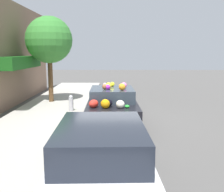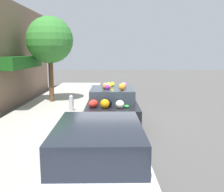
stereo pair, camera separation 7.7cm
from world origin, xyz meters
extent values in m
plane|color=#565451|center=(0.00, 0.00, 0.00)|extent=(60.00, 60.00, 0.00)
cube|color=#B2ADA3|center=(0.00, 2.70, 0.05)|extent=(24.00, 3.20, 0.11)
cube|color=#195919|center=(2.49, 4.35, 2.18)|extent=(3.99, 0.90, 0.55)
cylinder|color=brown|center=(3.55, 3.16, 1.27)|extent=(0.24, 0.24, 2.33)
sphere|color=#388433|center=(3.55, 3.16, 3.26)|extent=(2.35, 2.35, 2.35)
cylinder|color=#B2B2B7|center=(1.32, 1.76, 0.38)|extent=(0.20, 0.20, 0.55)
sphere|color=#B2B2B7|center=(1.32, 1.76, 0.72)|extent=(0.18, 0.18, 0.18)
cube|color=black|center=(0.00, -0.04, 0.57)|extent=(4.26, 1.90, 0.57)
cube|color=#333D47|center=(-0.17, -0.04, 1.08)|extent=(1.94, 1.63, 0.46)
cylinder|color=black|center=(1.29, 0.82, 0.29)|extent=(0.58, 0.19, 0.58)
cylinder|color=black|center=(1.33, -0.83, 0.29)|extent=(0.58, 0.19, 0.58)
cylinder|color=black|center=(-1.33, 0.75, 0.29)|extent=(0.58, 0.19, 0.58)
cylinder|color=black|center=(-1.29, -0.89, 0.29)|extent=(0.58, 0.19, 0.58)
sphere|color=yellow|center=(0.35, -0.04, 1.40)|extent=(0.24, 0.24, 0.17)
ellipsoid|color=black|center=(-1.41, 0.11, 1.00)|extent=(0.45, 0.46, 0.28)
sphere|color=pink|center=(1.45, 0.19, 0.94)|extent=(0.21, 0.21, 0.18)
ellipsoid|color=yellow|center=(1.42, -0.27, 1.03)|extent=(0.40, 0.40, 0.34)
ellipsoid|color=black|center=(1.82, 0.39, 0.94)|extent=(0.23, 0.21, 0.16)
ellipsoid|color=white|center=(0.15, 0.24, 1.40)|extent=(0.17, 0.17, 0.16)
sphere|color=green|center=(1.01, 0.01, 0.99)|extent=(0.27, 0.27, 0.27)
sphere|color=purple|center=(-0.54, 0.11, 1.41)|extent=(0.19, 0.19, 0.19)
ellipsoid|color=red|center=(1.80, -0.42, 0.98)|extent=(0.33, 0.41, 0.25)
ellipsoid|color=white|center=(0.84, -0.24, 0.94)|extent=(0.19, 0.24, 0.17)
ellipsoid|color=red|center=(-1.48, 0.55, 0.99)|extent=(0.46, 0.43, 0.26)
sphere|color=black|center=(1.73, -0.68, 0.99)|extent=(0.38, 0.38, 0.27)
sphere|color=brown|center=(1.72, 0.54, 1.02)|extent=(0.44, 0.44, 0.34)
sphere|color=orange|center=(-1.59, 0.17, 1.00)|extent=(0.36, 0.36, 0.30)
ellipsoid|color=green|center=(-1.50, -0.54, 0.90)|extent=(0.20, 0.20, 0.10)
sphere|color=blue|center=(1.10, 0.33, 0.97)|extent=(0.32, 0.32, 0.23)
ellipsoid|color=white|center=(-1.56, -0.32, 0.99)|extent=(0.35, 0.36, 0.26)
sphere|color=pink|center=(-0.13, -0.48, 1.42)|extent=(0.29, 0.29, 0.22)
sphere|color=brown|center=(-0.52, 0.21, 1.42)|extent=(0.29, 0.29, 0.20)
sphere|color=red|center=(1.62, -0.10, 0.98)|extent=(0.30, 0.30, 0.25)
ellipsoid|color=purple|center=(1.14, -0.57, 0.95)|extent=(0.25, 0.28, 0.19)
sphere|color=orange|center=(-0.69, -0.40, 1.43)|extent=(0.34, 0.34, 0.24)
sphere|color=orange|center=(1.50, 0.47, 0.94)|extent=(0.22, 0.22, 0.18)
sphere|color=yellow|center=(-0.35, 0.09, 1.43)|extent=(0.30, 0.30, 0.23)
sphere|color=yellow|center=(1.62, -0.18, 0.94)|extent=(0.20, 0.20, 0.18)
cube|color=silver|center=(-5.39, 0.10, 0.62)|extent=(4.65, 1.82, 0.59)
cube|color=#1E232D|center=(-5.57, 0.09, 1.17)|extent=(2.11, 1.53, 0.50)
cylinder|color=black|center=(-3.99, 0.91, 0.32)|extent=(0.65, 0.20, 0.65)
cylinder|color=black|center=(-3.94, -0.61, 0.32)|extent=(0.65, 0.20, 0.65)
camera|label=1|loc=(-9.84, -0.13, 2.64)|focal=42.00mm
camera|label=2|loc=(-9.84, -0.21, 2.64)|focal=42.00mm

